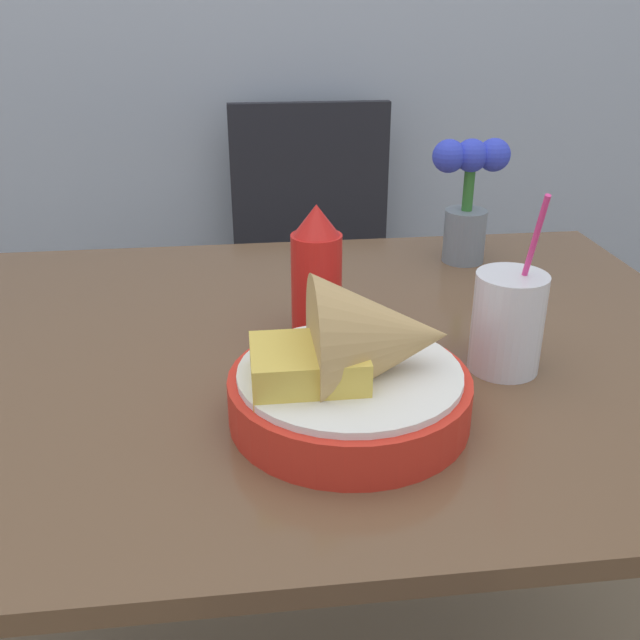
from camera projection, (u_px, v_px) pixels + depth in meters
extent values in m
cube|color=brown|center=(303.00, 352.00, 0.96)|extent=(1.18, 0.86, 0.02)
cylinder|color=black|center=(18.00, 450.00, 1.40)|extent=(0.05, 0.05, 0.73)
cylinder|color=black|center=(536.00, 415.00, 1.51)|extent=(0.05, 0.05, 0.73)
cylinder|color=black|center=(252.00, 440.00, 1.68)|extent=(0.03, 0.03, 0.44)
cylinder|color=black|center=(401.00, 430.00, 1.72)|extent=(0.03, 0.03, 0.44)
cylinder|color=black|center=(248.00, 368.00, 2.00)|extent=(0.03, 0.03, 0.44)
cylinder|color=black|center=(373.00, 361.00, 2.04)|extent=(0.03, 0.03, 0.44)
cube|color=black|center=(319.00, 317.00, 1.77)|extent=(0.40, 0.40, 0.02)
cube|color=black|center=(310.00, 199.00, 1.83)|extent=(0.40, 0.03, 0.48)
cylinder|color=red|center=(349.00, 397.00, 0.78)|extent=(0.27, 0.27, 0.05)
cylinder|color=white|center=(350.00, 373.00, 0.77)|extent=(0.24, 0.24, 0.01)
cone|color=tan|center=(381.00, 338.00, 0.76)|extent=(0.15, 0.15, 0.15)
cube|color=#E5C14C|center=(308.00, 367.00, 0.75)|extent=(0.12, 0.10, 0.04)
cylinder|color=red|center=(316.00, 286.00, 0.96)|extent=(0.07, 0.07, 0.14)
cone|color=red|center=(316.00, 220.00, 0.92)|extent=(0.06, 0.06, 0.04)
cylinder|color=silver|center=(507.00, 323.00, 0.87)|extent=(0.09, 0.09, 0.13)
cylinder|color=black|center=(506.00, 330.00, 0.88)|extent=(0.08, 0.08, 0.10)
cylinder|color=#EA3884|center=(523.00, 279.00, 0.85)|extent=(0.01, 0.08, 0.23)
cylinder|color=gray|center=(464.00, 236.00, 1.24)|extent=(0.07, 0.07, 0.09)
cylinder|color=#33722D|center=(469.00, 187.00, 1.20)|extent=(0.02, 0.02, 0.08)
sphere|color=blue|center=(471.00, 155.00, 1.18)|extent=(0.05, 0.05, 0.05)
sphere|color=blue|center=(449.00, 156.00, 1.17)|extent=(0.05, 0.05, 0.05)
sphere|color=blue|center=(494.00, 155.00, 1.18)|extent=(0.05, 0.05, 0.05)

